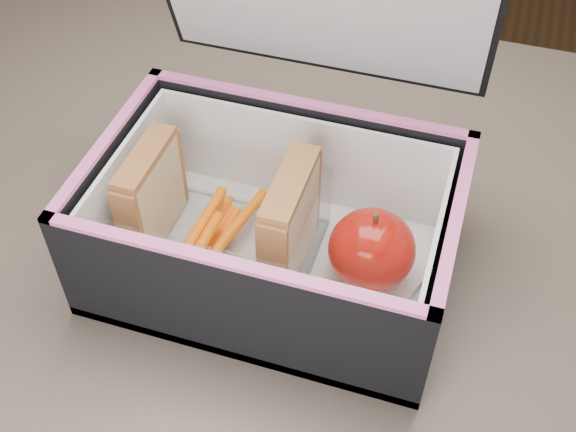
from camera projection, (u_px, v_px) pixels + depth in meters
name	position (u px, v px, depth m)	size (l,w,h in m)	color
kitchen_table	(304.00, 289.00, 0.77)	(1.20, 0.80, 0.75)	brown
lunch_bag	(275.00, 215.00, 0.63)	(0.31, 0.27, 0.31)	black
plastic_tub	(220.00, 221.00, 0.65)	(0.17, 0.12, 0.07)	white
sandwich_left	(151.00, 194.00, 0.65)	(0.02, 0.09, 0.10)	tan
sandwich_right	(290.00, 223.00, 0.62)	(0.03, 0.09, 0.10)	tan
carrot_sticks	(215.00, 234.00, 0.66)	(0.05, 0.13, 0.03)	#FF600D
paper_napkin	(372.00, 277.00, 0.64)	(0.08, 0.08, 0.01)	white
red_apple	(372.00, 249.00, 0.62)	(0.10, 0.10, 0.08)	maroon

